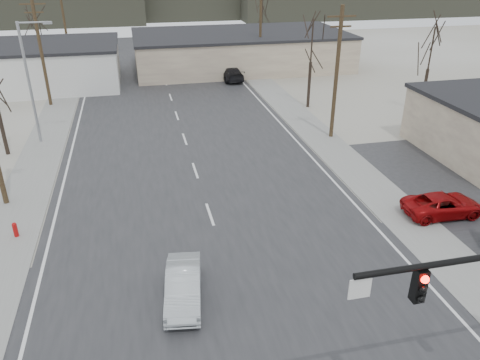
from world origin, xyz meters
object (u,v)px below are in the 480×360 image
object	(u,v)px
fire_hydrant	(15,230)
car_far_b	(107,44)
car_parked_red	(443,205)
car_far_a	(231,73)
sedan_crossing	(183,286)

from	to	relation	value
fire_hydrant	car_far_b	world-z (taller)	car_far_b
fire_hydrant	car_far_b	distance (m)	51.57
fire_hydrant	car_parked_red	world-z (taller)	car_parked_red
fire_hydrant	car_far_b	xyz separation A→B (m)	(3.38, 51.46, 0.37)
car_far_b	car_far_a	bearing A→B (deg)	-71.59
sedan_crossing	car_far_b	size ratio (longest dim) A/B	0.91
sedan_crossing	car_far_a	distance (m)	37.61
car_far_a	car_far_b	bearing A→B (deg)	-60.89
sedan_crossing	fire_hydrant	bearing A→B (deg)	147.53
sedan_crossing	car_parked_red	xyz separation A→B (m)	(14.98, 3.84, -0.07)
sedan_crossing	car_parked_red	bearing A→B (deg)	22.44
sedan_crossing	car_far_a	xyz separation A→B (m)	(9.65, 36.35, 0.07)
fire_hydrant	sedan_crossing	distance (m)	10.45
sedan_crossing	car_far_a	bearing A→B (deg)	83.18
fire_hydrant	car_far_b	bearing A→B (deg)	86.25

